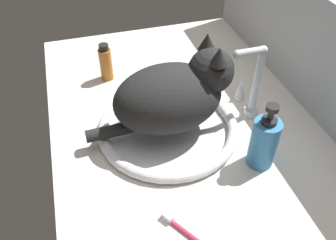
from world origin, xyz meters
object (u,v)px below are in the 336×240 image
Objects in this scene: sink_basin at (168,128)px; toothbrush at (195,238)px; amber_bottle at (106,63)px; cat at (176,94)px; faucet at (253,91)px; soap_pump_bottle at (264,142)px.

toothbrush is (32.19, -3.88, -0.65)cm from sink_basin.
amber_bottle reaches higher than toothbrush.
sink_basin is 0.97× the size of cat.
faucet reaches higher than amber_bottle.
faucet is 0.57× the size of cat.
sink_basin is at bearing 21.73° from amber_bottle.
cat reaches higher than toothbrush.
toothbrush is at bearing -55.43° from soap_pump_bottle.
toothbrush is at bearing -40.63° from faucet.
sink_basin is 2.10× the size of soap_pump_bottle.
amber_bottle is at bearing -172.80° from toothbrush.
soap_pump_bottle reaches higher than toothbrush.
soap_pump_bottle reaches higher than sink_basin.
faucet is 1.23× the size of soap_pump_bottle.
amber_bottle is (-29.21, -11.64, 4.43)cm from sink_basin.
sink_basin is 32.43cm from toothbrush.
toothbrush is at bearing 7.20° from amber_bottle.
soap_pump_bottle is 54.99cm from amber_bottle.
toothbrush is (32.27, -6.05, -11.49)cm from cat.
soap_pump_bottle is at bearing -17.49° from faucet.
faucet is 21.91cm from cat.
cat reaches higher than soap_pump_bottle.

